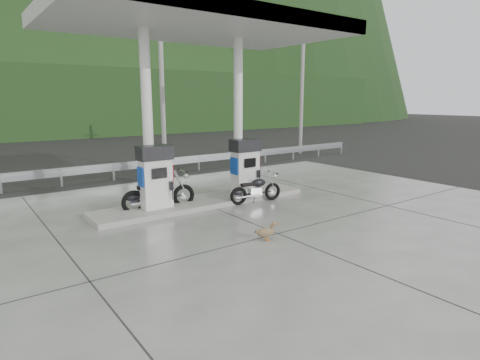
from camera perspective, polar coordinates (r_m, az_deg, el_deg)
ground at (r=10.68m, az=1.86°, el=-6.31°), size 160.00×160.00×0.00m
forecourt_apron at (r=10.68m, az=1.86°, el=-6.26°), size 18.00×14.00×0.02m
pump_island at (r=12.65m, az=-5.10°, el=-3.09°), size 7.00×1.40×0.15m
gas_pump_left at (r=11.72m, az=-11.91°, el=0.43°), size 0.95×0.55×1.80m
gas_pump_right at (r=13.32m, az=0.74°, el=1.98°), size 0.95×0.55×1.80m
canopy_column_left at (r=11.89m, az=-13.03°, el=8.32°), size 0.30×0.30×5.00m
canopy_column_right at (r=13.47m, az=-0.27°, el=8.93°), size 0.30×0.30×5.00m
canopy_roof at (r=12.43m, az=-5.56°, el=21.17°), size 8.50×5.00×0.40m
guardrail at (r=17.39m, az=-14.51°, el=2.63°), size 26.00×0.16×1.42m
road at (r=20.76m, az=-17.98°, el=1.84°), size 60.00×7.00×0.01m
utility_pole_b at (r=19.39m, az=-11.05°, el=13.41°), size 0.22×0.22×8.00m
utility_pole_c at (r=24.61m, az=8.81°, el=13.01°), size 0.22×0.22×8.00m
tree_band at (r=38.54m, az=-27.04°, el=9.80°), size 80.00×6.00×6.00m
forested_hills at (r=68.40m, az=-30.92°, el=7.07°), size 100.00×40.00×140.00m
motorcycle_left at (r=12.06m, az=-11.42°, el=-1.93°), size 2.14×0.84×0.99m
motorcycle_right at (r=12.75m, az=2.28°, el=-1.40°), size 1.77×0.73×0.82m
duck at (r=9.40m, az=3.66°, el=-7.49°), size 0.54×0.28×0.38m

